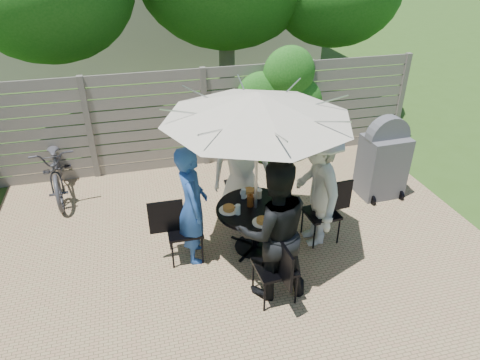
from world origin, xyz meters
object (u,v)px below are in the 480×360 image
object	(u,v)px
syrup_jug	(250,201)
coffee_cup	(259,194)
chair_right	(321,223)
glass_back	(244,194)
patio_table	(255,220)
chair_front	(275,280)
umbrella	(258,106)
person_left	(192,206)
plate_right	(282,203)
chair_back	(240,195)
glass_left	(238,210)
plate_back	(249,192)
glass_front	(269,213)
bicycle	(57,167)
plate_left	(229,209)
person_back	(242,165)
plate_front	(262,221)
bbq_grill	(383,161)
chair_left	(184,241)
person_right	(316,188)

from	to	relation	value
syrup_jug	coffee_cup	distance (m)	0.23
chair_right	glass_back	size ratio (longest dim) A/B	6.47
patio_table	chair_front	bearing A→B (deg)	-92.37
umbrella	glass_back	xyz separation A→B (m)	(-0.09, 0.26, -1.34)
person_left	plate_right	xyz separation A→B (m)	(1.19, -0.05, -0.12)
chair_right	glass_back	xyz separation A→B (m)	(-1.06, 0.30, 0.48)
coffee_cup	patio_table	bearing A→B (deg)	-116.91
chair_back	person_left	size ratio (longest dim) A/B	0.56
glass_back	glass_left	size ratio (longest dim) A/B	1.00
plate_back	glass_front	size ratio (longest dim) A/B	1.86
plate_right	bicycle	world-z (taller)	bicycle
person_left	glass_front	xyz separation A→B (m)	(0.92, -0.30, -0.07)
plate_left	person_back	bearing A→B (deg)	64.09
plate_back	glass_front	world-z (taller)	glass_front
chair_front	plate_left	size ratio (longest dim) A/B	3.62
coffee_cup	person_back	bearing A→B (deg)	96.85
plate_back	bicycle	distance (m)	3.36
chair_front	plate_right	bearing A→B (deg)	-26.26
umbrella	syrup_jug	distance (m)	1.33
glass_back	person_back	bearing A→B (deg)	77.12
plate_front	chair_front	bearing A→B (deg)	-92.31
chair_right	syrup_jug	distance (m)	1.14
person_back	bicycle	size ratio (longest dim) A/B	0.98
person_left	glass_back	bearing A→B (deg)	-70.30
plate_back	bbq_grill	bearing A→B (deg)	11.67
patio_table	umbrella	size ratio (longest dim) A/B	0.44
chair_front	plate_front	world-z (taller)	chair_front
chair_back	plate_left	xyz separation A→B (m)	(-0.40, -0.95, 0.43)
plate_right	glass_back	distance (m)	0.53
chair_left	plate_front	distance (m)	1.11
bbq_grill	glass_front	bearing A→B (deg)	-156.32
syrup_jug	bbq_grill	world-z (taller)	bbq_grill
syrup_jug	plate_right	bearing A→B (deg)	-9.25
person_left	syrup_jug	size ratio (longest dim) A/B	10.27
plate_back	glass_left	xyz separation A→B (m)	(-0.28, -0.45, 0.05)
plate_front	person_right	bearing A→B (deg)	20.98
chair_right	syrup_jug	world-z (taller)	chair_right
syrup_jug	coffee_cup	xyz separation A→B (m)	(0.17, 0.16, -0.02)
chair_right	bicycle	size ratio (longest dim) A/B	0.50
person_left	plate_front	bearing A→B (deg)	-113.45
patio_table	plate_left	bearing A→B (deg)	177.54
patio_table	chair_back	bearing A→B (deg)	87.53
syrup_jug	patio_table	bearing A→B (deg)	-42.27
chair_right	person_left	bearing A→B (deg)	-6.45
umbrella	bicycle	distance (m)	3.91
chair_back	chair_right	distance (m)	1.36
chair_front	chair_right	distance (m)	1.37
bicycle	bbq_grill	size ratio (longest dim) A/B	1.31
umbrella	glass_front	size ratio (longest dim) A/B	17.30
glass_back	glass_front	xyz separation A→B (m)	(0.19, -0.53, 0.00)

